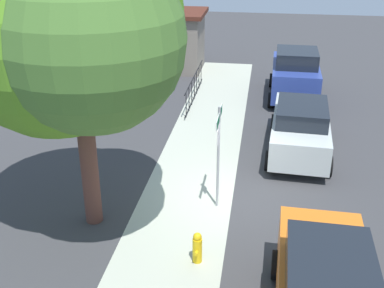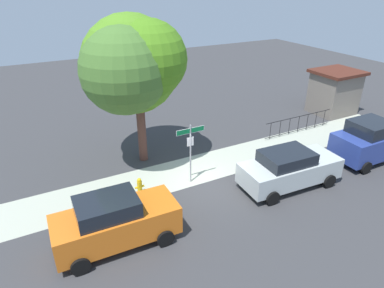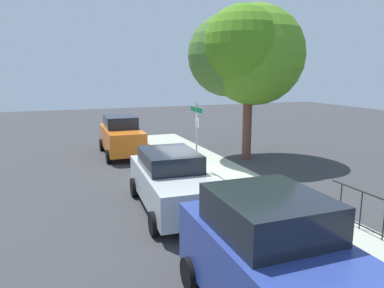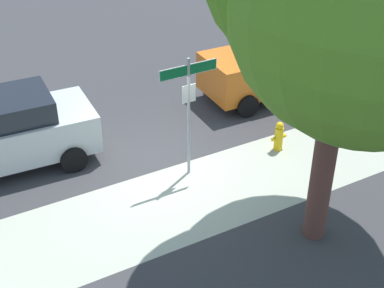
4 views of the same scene
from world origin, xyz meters
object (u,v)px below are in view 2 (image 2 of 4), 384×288
Objects in this scene: street_sign at (190,143)px; fire_hydrant at (140,186)px; car_orange at (115,221)px; shade_tree at (132,66)px; car_silver at (289,168)px; car_blue at (371,141)px; utility_shed at (334,92)px.

fire_hydrant is (-2.44, 0.20, -1.66)m from street_sign.
car_orange is at bearing -150.47° from street_sign.
car_silver is at bearing -44.98° from shade_tree.
car_blue reaches higher than car_silver.
fire_hydrant is at bearing 56.83° from car_orange.
street_sign is 4.45m from shade_tree.
car_orange is 3.23m from fire_hydrant.
car_blue reaches higher than car_orange.
utility_shed reaches higher than fire_hydrant.
utility_shed is at bearing 14.60° from street_sign.
shade_tree is at bearing 70.64° from fire_hydrant.
utility_shed reaches higher than street_sign.
car_blue is at bearing 2.88° from car_silver.
utility_shed is (9.24, 5.76, 0.61)m from car_silver.
street_sign is at bearing -165.40° from utility_shed.
street_sign is at bearing 166.43° from car_blue.
utility_shed reaches higher than car_silver.
shade_tree reaches higher than car_silver.
street_sign is 2.96m from fire_hydrant.
street_sign is at bearing 31.11° from car_orange.
car_blue is (13.54, 0.01, 0.09)m from car_orange.
car_silver is 5.48m from car_blue.
utility_shed reaches higher than car_blue.
street_sign is 0.95× the size of utility_shed.
street_sign is 0.61× the size of car_silver.
fire_hydrant is (-0.96, -2.73, -4.67)m from shade_tree.
fire_hydrant is at bearing -109.36° from shade_tree.
car_blue is at bearing -12.47° from fire_hydrant.
utility_shed is 15.86m from fire_hydrant.
car_silver is 1.55× the size of utility_shed.
car_orange is at bearing -161.45° from utility_shed.
shade_tree reaches higher than street_sign.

